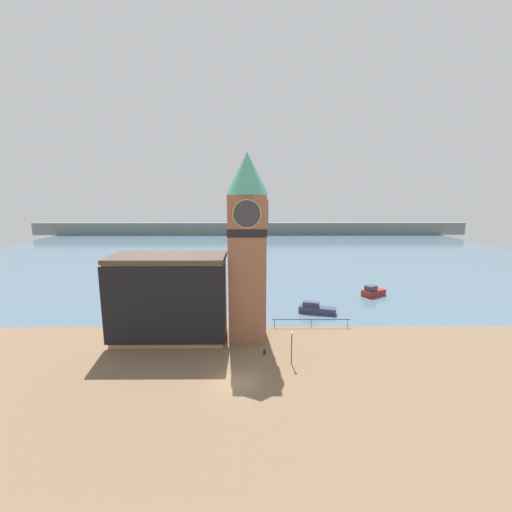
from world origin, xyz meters
TOP-DOWN VIEW (x-y plane):
  - ground_plane at (0.00, 0.00)m, footprint 160.00×160.00m
  - water at (0.00, 73.63)m, footprint 160.00×120.00m
  - far_shoreline at (0.00, 113.63)m, footprint 180.00×3.00m
  - pier_railing at (9.24, 13.38)m, footprint 10.30×0.08m
  - clock_tower at (0.91, 10.70)m, footprint 5.04×5.04m
  - pier_building at (-8.46, 10.12)m, footprint 13.61×6.65m
  - boat_near at (10.86, 18.75)m, footprint 5.57×2.97m
  - boat_far at (22.20, 27.21)m, footprint 4.45×3.67m
  - mooring_bollard_near at (2.81, 5.67)m, footprint 0.28×0.28m
  - lamp_post at (5.56, 3.68)m, footprint 0.32×0.32m

SIDE VIEW (x-z plane):
  - water at x=0.00m, z-range 0.00..0.00m
  - ground_plane at x=0.00m, z-range 0.00..0.00m
  - mooring_bollard_near at x=2.81m, z-range 0.03..0.66m
  - boat_near at x=10.86m, z-range -0.20..1.47m
  - boat_far at x=22.20m, z-range -0.23..1.65m
  - pier_railing at x=9.24m, z-range 0.41..1.50m
  - lamp_post at x=5.56m, z-range 0.73..4.22m
  - far_shoreline at x=0.00m, z-range 0.00..5.00m
  - pier_building at x=-8.46m, z-range 0.02..10.32m
  - clock_tower at x=0.91m, z-range 0.65..22.73m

